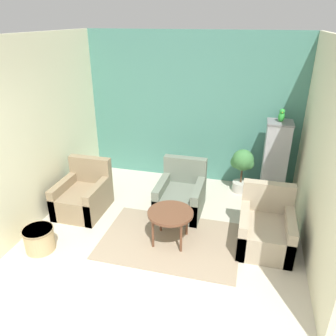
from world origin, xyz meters
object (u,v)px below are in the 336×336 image
at_px(parrot, 282,116).
at_px(birdcage, 275,161).
at_px(potted_plant, 242,165).
at_px(coffee_table, 170,215).
at_px(armchair_left, 84,196).
at_px(wicker_basket, 39,239).
at_px(armchair_right, 265,229).
at_px(armchair_middle, 181,196).

bearing_deg(parrot, birdcage, -90.00).
bearing_deg(potted_plant, coffee_table, -116.32).
distance_m(armchair_left, parrot, 3.53).
height_order(potted_plant, wicker_basket, potted_plant).
xyz_separation_m(armchair_right, armchair_middle, (-1.35, 0.61, 0.00)).
bearing_deg(birdcage, potted_plant, 175.54).
xyz_separation_m(armchair_right, potted_plant, (-0.42, 1.54, 0.26)).
relative_size(armchair_middle, wicker_basket, 2.08).
distance_m(coffee_table, potted_plant, 2.01).
height_order(armchair_middle, birdcage, birdcage).
relative_size(coffee_table, birdcage, 0.46).
distance_m(armchair_middle, parrot, 2.13).
distance_m(parrot, potted_plant, 1.12).
xyz_separation_m(armchair_right, parrot, (0.12, 1.50, 1.24)).
xyz_separation_m(coffee_table, wicker_basket, (-1.72, -0.64, -0.26)).
xyz_separation_m(armchair_left, armchair_middle, (1.57, 0.40, 0.00)).
bearing_deg(wicker_basket, armchair_left, 84.53).
height_order(armchair_left, armchair_right, same).
relative_size(armchair_right, birdcage, 0.62).
relative_size(potted_plant, wicker_basket, 1.96).
distance_m(coffee_table, wicker_basket, 1.85).
xyz_separation_m(coffee_table, armchair_right, (1.31, 0.26, -0.18)).
bearing_deg(potted_plant, armchair_right, -74.65).
distance_m(coffee_table, birdcage, 2.28).
bearing_deg(birdcage, armchair_middle, -148.87).
bearing_deg(armchair_left, wicker_basket, -95.47).
xyz_separation_m(armchair_middle, wicker_basket, (-1.68, -1.50, -0.08)).
bearing_deg(armchair_left, coffee_table, -16.08).
height_order(coffee_table, wicker_basket, coffee_table).
height_order(armchair_left, parrot, parrot).
bearing_deg(armchair_right, potted_plant, 105.35).
height_order(armchair_middle, potted_plant, armchair_middle).
bearing_deg(armchair_left, parrot, 23.02).
xyz_separation_m(coffee_table, armchair_middle, (-0.04, 0.86, -0.18)).
distance_m(armchair_right, wicker_basket, 3.16).
bearing_deg(armchair_middle, coffee_table, -87.26).
relative_size(armchair_middle, birdcage, 0.62).
bearing_deg(birdcage, armchair_left, -157.01).
height_order(birdcage, wicker_basket, birdcage).
height_order(coffee_table, parrot, parrot).
xyz_separation_m(parrot, wicker_basket, (-3.15, -2.40, -1.32)).
bearing_deg(potted_plant, parrot, -4.26).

